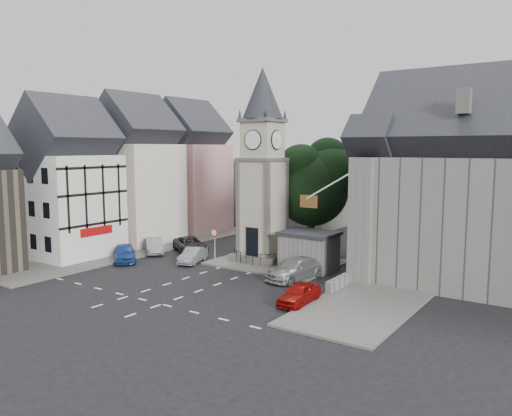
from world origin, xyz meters
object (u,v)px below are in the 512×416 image
Objects in this scene: car_west_blue at (125,253)px; car_east_red at (299,294)px; stone_shelter at (309,251)px; clock_tower at (262,166)px; pedestrian at (399,265)px.

car_west_blue is 1.13× the size of car_east_red.
stone_shelter reaches higher than car_east_red.
car_west_blue is at bearing -144.73° from clock_tower.
clock_tower is at bearing 133.08° from car_east_red.
car_west_blue is at bearing 172.71° from car_east_red.
stone_shelter is 1.12× the size of car_east_red.
pedestrian is at bearing -29.68° from car_west_blue.
pedestrian reaches higher than car_east_red.
stone_shelter is 8.90m from car_east_red.
pedestrian is at bearing 71.55° from car_east_red.
car_west_blue is 22.59m from pedestrian.
clock_tower reaches higher than car_east_red.
stone_shelter is 6.94m from pedestrian.
clock_tower is 14.18m from car_east_red.
stone_shelter is at bearing 8.35° from pedestrian.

